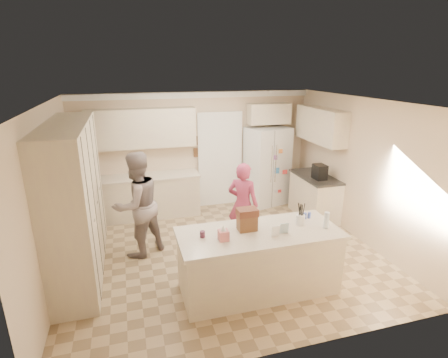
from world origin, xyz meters
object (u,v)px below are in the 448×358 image
object	(u,v)px
utensil_crock	(300,220)
teen_girl	(243,205)
teen_boy	(137,205)
tissue_box	(223,235)
refrigerator	(267,166)
dollhouse_body	(247,223)
island_base	(258,262)
coffee_maker	(320,172)

from	to	relation	value
utensil_crock	teen_girl	bearing A→B (deg)	108.10
utensil_crock	teen_boy	bearing A→B (deg)	146.67
tissue_box	teen_girl	world-z (taller)	teen_girl
refrigerator	teen_girl	size ratio (longest dim) A/B	1.17
dollhouse_body	teen_girl	xyz separation A→B (m)	(0.37, 1.26, -0.26)
tissue_box	dollhouse_body	bearing A→B (deg)	26.57
teen_boy	refrigerator	bearing A→B (deg)	176.15
island_base	teen_boy	world-z (taller)	teen_boy
teen_boy	coffee_maker	bearing A→B (deg)	153.74
dollhouse_body	teen_boy	distance (m)	2.03
refrigerator	dollhouse_body	xyz separation A→B (m)	(-1.57, -3.05, 0.14)
tissue_box	dollhouse_body	world-z (taller)	dollhouse_body
utensil_crock	coffee_maker	bearing A→B (deg)	52.88
teen_boy	teen_girl	world-z (taller)	teen_boy
coffee_maker	dollhouse_body	bearing A→B (deg)	-140.71
coffee_maker	tissue_box	bearing A→B (deg)	-142.43
teen_girl	teen_boy	bearing A→B (deg)	33.36
coffee_maker	utensil_crock	distance (m)	2.32
tissue_box	refrigerator	bearing A→B (deg)	58.73
dollhouse_body	coffee_maker	bearing A→B (deg)	39.29
dollhouse_body	refrigerator	bearing A→B (deg)	62.71
refrigerator	island_base	xyz separation A→B (m)	(-1.42, -3.15, -0.46)
island_base	dollhouse_body	world-z (taller)	dollhouse_body
tissue_box	teen_girl	distance (m)	1.67
refrigerator	tissue_box	xyz separation A→B (m)	(-1.97, -3.25, 0.10)
island_base	refrigerator	bearing A→B (deg)	65.68
utensil_crock	dollhouse_body	world-z (taller)	dollhouse_body
island_base	teen_boy	distance (m)	2.25
refrigerator	teen_girl	world-z (taller)	refrigerator
refrigerator	dollhouse_body	world-z (taller)	refrigerator
island_base	utensil_crock	distance (m)	0.86
tissue_box	dollhouse_body	size ratio (longest dim) A/B	0.54
tissue_box	coffee_maker	bearing A→B (deg)	37.57
island_base	dollhouse_body	size ratio (longest dim) A/B	8.46
refrigerator	dollhouse_body	bearing A→B (deg)	-131.71
island_base	teen_girl	bearing A→B (deg)	80.70
refrigerator	dollhouse_body	size ratio (longest dim) A/B	6.92
refrigerator	teen_boy	size ratio (longest dim) A/B	0.99
coffee_maker	utensil_crock	world-z (taller)	coffee_maker
island_base	tissue_box	bearing A→B (deg)	-169.70
refrigerator	utensil_crock	bearing A→B (deg)	-118.41
utensil_crock	refrigerator	bearing A→B (deg)	76.01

